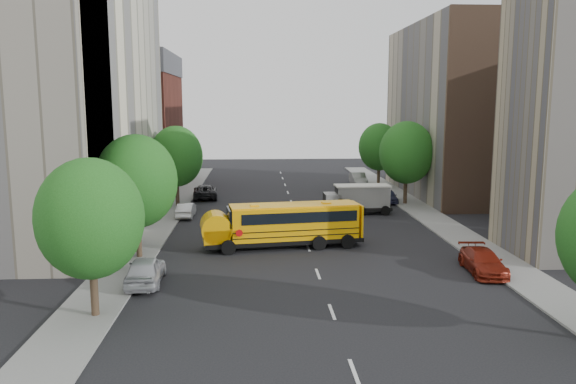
{
  "coord_description": "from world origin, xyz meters",
  "views": [
    {
      "loc": [
        -3.56,
        -39.17,
        9.77
      ],
      "look_at": [
        -1.15,
        2.0,
        3.24
      ],
      "focal_mm": 35.0,
      "sensor_mm": 36.0,
      "label": 1
    }
  ],
  "objects": [
    {
      "name": "street_tree_2",
      "position": [
        -11.0,
        14.0,
        4.83
      ],
      "size": [
        4.99,
        4.99,
        7.71
      ],
      "color": "#38281C",
      "rests_on": "ground"
    },
    {
      "name": "street_tree_0",
      "position": [
        -11.0,
        -14.0,
        4.64
      ],
      "size": [
        4.8,
        4.8,
        7.41
      ],
      "color": "#38281C",
      "rests_on": "ground"
    },
    {
      "name": "lane_markings",
      "position": [
        0.0,
        10.0,
        0.01
      ],
      "size": [
        0.15,
        64.0,
        0.01
      ],
      "primitive_type": "cube",
      "color": "silver",
      "rests_on": "ground"
    },
    {
      "name": "building_left_redbrick",
      "position": [
        -18.0,
        28.0,
        6.5
      ],
      "size": [
        10.0,
        15.0,
        13.0
      ],
      "primitive_type": "cube",
      "color": "maroon",
      "rests_on": "ground"
    },
    {
      "name": "sidewalk_left",
      "position": [
        -11.5,
        5.0,
        0.06
      ],
      "size": [
        3.0,
        80.0,
        0.12
      ],
      "primitive_type": "cube",
      "color": "slate",
      "rests_on": "ground"
    },
    {
      "name": "safari_truck",
      "position": [
        5.49,
        9.7,
        1.37
      ],
      "size": [
        6.13,
        2.43,
        2.59
      ],
      "rotation": [
        0.0,
        0.0,
        0.03
      ],
      "color": "black",
      "rests_on": "ground"
    },
    {
      "name": "building_left_near",
      "position": [
        -18.0,
        -4.5,
        8.5
      ],
      "size": [
        10.0,
        7.0,
        17.0
      ],
      "primitive_type": "cube",
      "color": "tan",
      "rests_on": "ground"
    },
    {
      "name": "parked_car_4",
      "position": [
        9.6,
        15.15,
        0.64
      ],
      "size": [
        1.67,
        3.83,
        1.29
      ],
      "primitive_type": "imported",
      "rotation": [
        0.0,
        0.0,
        -0.04
      ],
      "color": "#373960",
      "rests_on": "ground"
    },
    {
      "name": "street_tree_1",
      "position": [
        -11.0,
        -4.0,
        4.95
      ],
      "size": [
        5.12,
        5.12,
        7.9
      ],
      "color": "#38281C",
      "rests_on": "ground"
    },
    {
      "name": "school_bus",
      "position": [
        -1.77,
        -1.75,
        1.7
      ],
      "size": [
        11.02,
        3.97,
        3.04
      ],
      "rotation": [
        0.0,
        0.0,
        0.14
      ],
      "color": "black",
      "rests_on": "ground"
    },
    {
      "name": "building_left_cream",
      "position": [
        -18.0,
        6.0,
        10.0
      ],
      "size": [
        10.0,
        26.0,
        20.0
      ],
      "primitive_type": "cube",
      "color": "beige",
      "rests_on": "ground"
    },
    {
      "name": "parked_car_2",
      "position": [
        -8.8,
        18.73,
        0.72
      ],
      "size": [
        2.81,
        5.35,
        1.43
      ],
      "primitive_type": "imported",
      "rotation": [
        0.0,
        0.0,
        3.23
      ],
      "color": "black",
      "rests_on": "ground"
    },
    {
      "name": "parked_car_1",
      "position": [
        -9.6,
        8.98,
        0.63
      ],
      "size": [
        1.39,
        3.86,
        1.27
      ],
      "primitive_type": "imported",
      "rotation": [
        0.0,
        0.0,
        3.13
      ],
      "color": "silver",
      "rests_on": "ground"
    },
    {
      "name": "street_tree_5",
      "position": [
        11.0,
        26.0,
        4.7
      ],
      "size": [
        4.86,
        4.86,
        7.51
      ],
      "color": "#38281C",
      "rests_on": "ground"
    },
    {
      "name": "parked_car_5",
      "position": [
        8.8,
        27.22,
        0.76
      ],
      "size": [
        1.68,
        4.66,
        1.53
      ],
      "primitive_type": "imported",
      "rotation": [
        0.0,
        0.0,
        -0.01
      ],
      "color": "gray",
      "rests_on": "ground"
    },
    {
      "name": "building_right_far",
      "position": [
        18.0,
        20.0,
        9.0
      ],
      "size": [
        10.0,
        22.0,
        18.0
      ],
      "primitive_type": "cube",
      "color": "tan",
      "rests_on": "ground"
    },
    {
      "name": "parked_car_3",
      "position": [
        9.6,
        -8.34,
        0.68
      ],
      "size": [
        2.21,
        4.78,
        1.35
      ],
      "primitive_type": "imported",
      "rotation": [
        0.0,
        0.0,
        -0.07
      ],
      "color": "maroon",
      "rests_on": "ground"
    },
    {
      "name": "sidewalk_right",
      "position": [
        11.5,
        5.0,
        0.06
      ],
      "size": [
        3.0,
        80.0,
        0.12
      ],
      "primitive_type": "cube",
      "color": "slate",
      "rests_on": "ground"
    },
    {
      "name": "parked_car_0",
      "position": [
        -9.6,
        -9.29,
        0.78
      ],
      "size": [
        2.03,
        4.66,
        1.56
      ],
      "primitive_type": "imported",
      "rotation": [
        0.0,
        0.0,
        3.18
      ],
      "color": "#B0B1B7",
      "rests_on": "ground"
    },
    {
      "name": "street_tree_4",
      "position": [
        11.0,
        14.0,
        5.08
      ],
      "size": [
        5.25,
        5.25,
        8.1
      ],
      "color": "#38281C",
      "rests_on": "ground"
    },
    {
      "name": "ground",
      "position": [
        0.0,
        0.0,
        0.0
      ],
      "size": [
        120.0,
        120.0,
        0.0
      ],
      "primitive_type": "plane",
      "color": "black",
      "rests_on": "ground"
    },
    {
      "name": "building_right_sidewall",
      "position": [
        18.0,
        9.0,
        9.0
      ],
      "size": [
        10.1,
        0.3,
        18.0
      ],
      "primitive_type": "cube",
      "color": "brown",
      "rests_on": "ground"
    }
  ]
}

